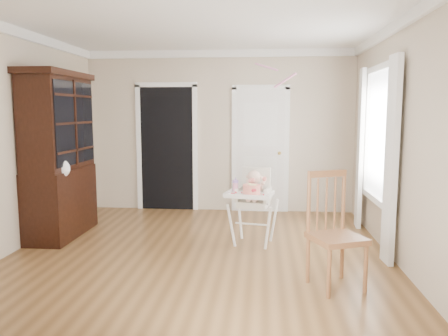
# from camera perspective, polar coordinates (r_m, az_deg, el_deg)

# --- Properties ---
(floor) EXTENTS (5.00, 5.00, 0.00)m
(floor) POSITION_cam_1_polar(r_m,az_deg,el_deg) (5.21, -3.48, -11.56)
(floor) COLOR brown
(floor) RESTS_ON ground
(ceiling) EXTENTS (5.00, 5.00, 0.00)m
(ceiling) POSITION_cam_1_polar(r_m,az_deg,el_deg) (5.03, -3.73, 18.95)
(ceiling) COLOR white
(ceiling) RESTS_ON wall_back
(wall_back) EXTENTS (4.50, 0.00, 4.50)m
(wall_back) POSITION_cam_1_polar(r_m,az_deg,el_deg) (7.42, -0.64, 4.76)
(wall_back) COLOR #C0B096
(wall_back) RESTS_ON floor
(wall_left) EXTENTS (0.00, 5.00, 5.00)m
(wall_left) POSITION_cam_1_polar(r_m,az_deg,el_deg) (5.73, -26.46, 3.21)
(wall_left) COLOR #C0B096
(wall_left) RESTS_ON floor
(wall_right) EXTENTS (0.00, 5.00, 5.00)m
(wall_right) POSITION_cam_1_polar(r_m,az_deg,el_deg) (5.11, 22.26, 3.02)
(wall_right) COLOR #C0B096
(wall_right) RESTS_ON floor
(crown_molding) EXTENTS (4.50, 5.00, 0.12)m
(crown_molding) POSITION_cam_1_polar(r_m,az_deg,el_deg) (5.02, -3.73, 18.28)
(crown_molding) COLOR white
(crown_molding) RESTS_ON ceiling
(doorway) EXTENTS (1.06, 0.05, 2.22)m
(doorway) POSITION_cam_1_polar(r_m,az_deg,el_deg) (7.56, -7.46, 2.92)
(doorway) COLOR black
(doorway) RESTS_ON wall_back
(closet_door) EXTENTS (0.96, 0.09, 2.13)m
(closet_door) POSITION_cam_1_polar(r_m,az_deg,el_deg) (7.38, 4.77, 2.19)
(closet_door) COLOR white
(closet_door) RESTS_ON wall_back
(window_right) EXTENTS (0.13, 1.84, 2.30)m
(window_right) POSITION_cam_1_polar(r_m,az_deg,el_deg) (5.86, 19.28, 3.03)
(window_right) COLOR white
(window_right) RESTS_ON wall_right
(high_chair) EXTENTS (0.69, 0.80, 1.00)m
(high_chair) POSITION_cam_1_polar(r_m,az_deg,el_deg) (5.56, 3.85, -3.78)
(high_chair) COLOR white
(high_chair) RESTS_ON floor
(baby) EXTENTS (0.27, 0.23, 0.41)m
(baby) POSITION_cam_1_polar(r_m,az_deg,el_deg) (5.56, 3.94, -2.43)
(baby) COLOR beige
(baby) RESTS_ON high_chair
(cake) EXTENTS (0.27, 0.27, 0.13)m
(cake) POSITION_cam_1_polar(r_m,az_deg,el_deg) (5.28, 3.62, -2.84)
(cake) COLOR silver
(cake) RESTS_ON high_chair
(sippy_cup) EXTENTS (0.07, 0.07, 0.18)m
(sippy_cup) POSITION_cam_1_polar(r_m,az_deg,el_deg) (5.48, 1.50, -2.30)
(sippy_cup) COLOR pink
(sippy_cup) RESTS_ON high_chair
(china_cabinet) EXTENTS (0.58, 1.31, 2.22)m
(china_cabinet) POSITION_cam_1_polar(r_m,az_deg,el_deg) (6.28, -20.72, 1.60)
(china_cabinet) COLOR black
(china_cabinet) RESTS_ON floor
(dining_chair) EXTENTS (0.60, 0.60, 1.12)m
(dining_chair) POSITION_cam_1_polar(r_m,az_deg,el_deg) (4.37, 14.27, -8.35)
(dining_chair) COLOR brown
(dining_chair) RESTS_ON floor
(streamer) EXTENTS (0.32, 0.40, 0.15)m
(streamer) POSITION_cam_1_polar(r_m,az_deg,el_deg) (6.16, 5.53, 13.02)
(streamer) COLOR pink
(streamer) RESTS_ON ceiling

